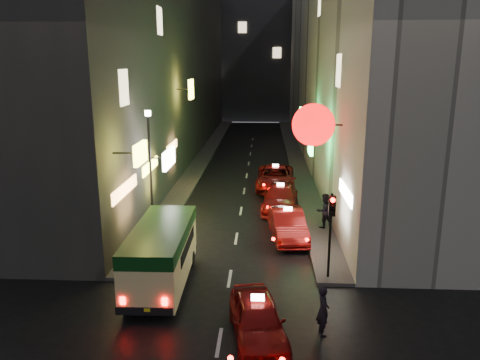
% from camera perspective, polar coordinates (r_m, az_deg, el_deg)
% --- Properties ---
extents(building_left, '(7.64, 52.00, 18.00)m').
position_cam_1_polar(building_left, '(44.02, -9.55, 14.46)').
color(building_left, '#393734').
rests_on(building_left, ground).
extents(building_right, '(8.36, 52.00, 18.00)m').
position_cam_1_polar(building_right, '(43.53, 12.19, 14.35)').
color(building_right, beige).
rests_on(building_right, ground).
extents(building_far, '(30.00, 10.00, 22.00)m').
position_cam_1_polar(building_far, '(75.07, 2.07, 15.94)').
color(building_far, '#343439').
rests_on(building_far, ground).
extents(sidewalk_left, '(1.50, 52.00, 0.15)m').
position_cam_1_polar(sidewalk_left, '(44.21, -4.32, 2.97)').
color(sidewalk_left, '#4E4A48').
rests_on(sidewalk_left, ground).
extents(sidewalk_right, '(1.50, 52.00, 0.15)m').
position_cam_1_polar(sidewalk_right, '(43.95, 6.76, 2.84)').
color(sidewalk_right, '#4E4A48').
rests_on(sidewalk_right, ground).
extents(minibus, '(2.09, 5.73, 2.45)m').
position_cam_1_polar(minibus, '(18.59, -9.58, -8.32)').
color(minibus, '#F3E697').
rests_on(minibus, ground).
extents(taxi_near, '(2.85, 5.23, 1.75)m').
position_cam_1_polar(taxi_near, '(15.41, 2.16, -16.26)').
color(taxi_near, maroon).
rests_on(taxi_near, ground).
extents(taxi_second, '(2.75, 5.55, 1.87)m').
position_cam_1_polar(taxi_second, '(23.56, 5.83, -5.11)').
color(taxi_second, maroon).
rests_on(taxi_second, ground).
extents(taxi_third, '(2.62, 5.47, 1.86)m').
position_cam_1_polar(taxi_third, '(28.13, 4.93, -1.91)').
color(taxi_third, maroon).
rests_on(taxi_third, ground).
extents(taxi_far, '(2.55, 5.78, 1.98)m').
position_cam_1_polar(taxi_far, '(32.75, 4.34, 0.51)').
color(taxi_far, maroon).
rests_on(taxi_far, ground).
extents(pedestrian_crossing, '(0.51, 0.70, 1.93)m').
position_cam_1_polar(pedestrian_crossing, '(15.76, 10.10, -15.02)').
color(pedestrian_crossing, black).
rests_on(pedestrian_crossing, ground).
extents(pedestrian_sidewalk, '(0.92, 0.79, 2.09)m').
position_cam_1_polar(pedestrian_sidewalk, '(24.83, 10.23, -3.43)').
color(pedestrian_sidewalk, black).
rests_on(pedestrian_sidewalk, sidewalk_right).
extents(traffic_light, '(0.26, 0.43, 3.50)m').
position_cam_1_polar(traffic_light, '(18.64, 11.07, -4.59)').
color(traffic_light, black).
rests_on(traffic_light, sidewalk_right).
extents(lamp_post, '(0.28, 0.28, 6.22)m').
position_cam_1_polar(lamp_post, '(23.22, -10.88, 1.78)').
color(lamp_post, black).
rests_on(lamp_post, sidewalk_left).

